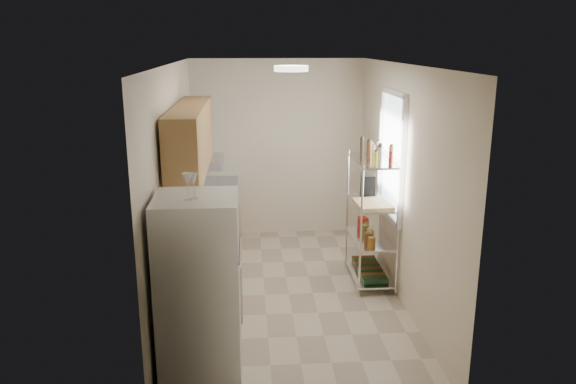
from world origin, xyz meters
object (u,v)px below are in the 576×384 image
refrigerator (200,290)px  frying_pan_large (205,198)px  rice_cooker (206,200)px  espresso_machine (368,185)px  cutting_board (373,204)px

refrigerator → frying_pan_large: bearing=92.8°
rice_cooker → espresso_machine: 1.96m
rice_cooker → frying_pan_large: bearing=95.9°
cutting_board → rice_cooker: bearing=168.2°
rice_cooker → cutting_board: rice_cooker is taller
refrigerator → espresso_machine: (1.87, 2.12, 0.34)m
rice_cooker → frying_pan_large: size_ratio=0.96×
refrigerator → frying_pan_large: refrigerator is taller
frying_pan_large → espresso_machine: espresso_machine is taller
cutting_board → espresso_machine: 0.41m
frying_pan_large → espresso_machine: 2.04m
rice_cooker → espresso_machine: (1.95, -0.01, 0.15)m
espresso_machine → refrigerator: bearing=-123.2°
rice_cooker → frying_pan_large: 0.39m
frying_pan_large → refrigerator: bearing=-69.5°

